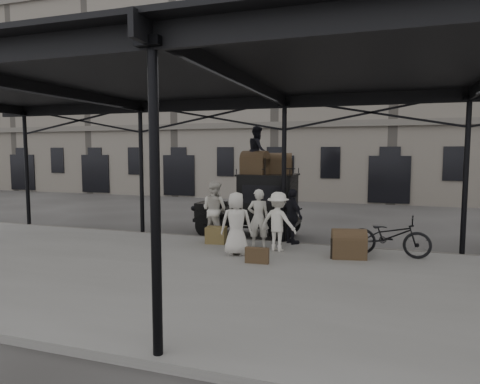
% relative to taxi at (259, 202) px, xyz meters
% --- Properties ---
extents(ground, '(120.00, 120.00, 0.00)m').
position_rel_taxi_xyz_m(ground, '(1.14, -3.24, -1.20)').
color(ground, '#383533').
rests_on(ground, ground).
extents(platform, '(28.00, 8.00, 0.15)m').
position_rel_taxi_xyz_m(platform, '(1.14, -5.24, -1.13)').
color(platform, slate).
rests_on(platform, ground).
extents(canopy, '(22.50, 9.00, 4.74)m').
position_rel_taxi_xyz_m(canopy, '(1.14, -4.96, 3.39)').
color(canopy, black).
rests_on(canopy, ground).
extents(building_frontage, '(64.00, 8.00, 14.00)m').
position_rel_taxi_xyz_m(building_frontage, '(1.14, 14.76, 5.80)').
color(building_frontage, slate).
rests_on(building_frontage, ground).
extents(taxi, '(3.65, 1.55, 2.18)m').
position_rel_taxi_xyz_m(taxi, '(0.00, 0.00, 0.00)').
color(taxi, black).
rests_on(taxi, ground).
extents(porter_left, '(0.71, 0.55, 1.72)m').
position_rel_taxi_xyz_m(porter_left, '(0.62, -2.21, -0.20)').
color(porter_left, beige).
rests_on(porter_left, platform).
extents(porter_midleft, '(1.06, 0.92, 1.85)m').
position_rel_taxi_xyz_m(porter_midleft, '(-1.08, -1.44, -0.13)').
color(porter_midleft, silver).
rests_on(porter_midleft, platform).
extents(porter_centre, '(0.98, 0.82, 1.72)m').
position_rel_taxi_xyz_m(porter_centre, '(0.30, -3.29, -0.20)').
color(porter_centre, beige).
rests_on(porter_centre, platform).
extents(porter_official, '(0.98, 0.98, 1.67)m').
position_rel_taxi_xyz_m(porter_official, '(1.46, -1.44, -0.22)').
color(porter_official, black).
rests_on(porter_official, platform).
extents(porter_right, '(1.20, 0.87, 1.67)m').
position_rel_taxi_xyz_m(porter_right, '(1.27, -2.48, -0.22)').
color(porter_right, silver).
rests_on(porter_right, platform).
extents(bicycle, '(2.15, 0.87, 1.10)m').
position_rel_taxi_xyz_m(bicycle, '(4.24, -2.13, -0.50)').
color(bicycle, black).
rests_on(bicycle, platform).
extents(porter_roof, '(0.79, 0.92, 1.62)m').
position_rel_taxi_xyz_m(porter_roof, '(-0.03, -0.10, 1.78)').
color(porter_roof, black).
rests_on(porter_roof, taxi).
extents(steamer_trunk_roof_near, '(1.00, 0.74, 0.66)m').
position_rel_taxi_xyz_m(steamer_trunk_roof_near, '(-0.08, -0.25, 1.30)').
color(steamer_trunk_roof_near, '#4D3C23').
rests_on(steamer_trunk_roof_near, taxi).
extents(steamer_trunk_roof_far, '(0.89, 0.64, 0.59)m').
position_rel_taxi_xyz_m(steamer_trunk_roof_far, '(0.67, 0.20, 1.27)').
color(steamer_trunk_roof_far, '#4D3C23').
rests_on(steamer_trunk_roof_far, taxi).
extents(steamer_trunk_platform, '(0.97, 0.70, 0.65)m').
position_rel_taxi_xyz_m(steamer_trunk_platform, '(3.23, -2.67, -0.73)').
color(steamer_trunk_platform, '#4D3C23').
rests_on(steamer_trunk_platform, platform).
extents(wicker_hamper, '(0.65, 0.52, 0.50)m').
position_rel_taxi_xyz_m(wicker_hamper, '(-0.76, -2.10, -0.80)').
color(wicker_hamper, brown).
rests_on(wicker_hamper, platform).
extents(suitcase_upright, '(0.18, 0.61, 0.45)m').
position_rel_taxi_xyz_m(suitcase_upright, '(3.53, -1.54, -0.83)').
color(suitcase_upright, '#4D3C23').
rests_on(suitcase_upright, platform).
extents(suitcase_flat, '(0.61, 0.19, 0.40)m').
position_rel_taxi_xyz_m(suitcase_flat, '(1.09, -3.97, -0.85)').
color(suitcase_flat, '#4D3C23').
rests_on(suitcase_flat, platform).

